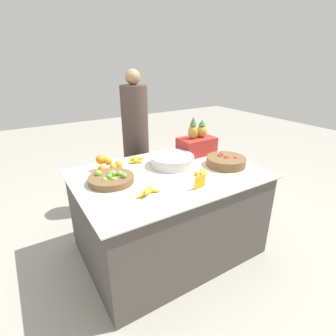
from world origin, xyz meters
name	(u,v)px	position (x,y,z in m)	size (l,w,h in m)	color
ground_plane	(168,247)	(0.00, 0.00, 0.00)	(12.00, 12.00, 0.00)	#A39E93
market_table	(168,213)	(0.00, 0.00, 0.39)	(1.56, 1.12, 0.78)	#4C4742
lime_bowl	(111,179)	(-0.47, 0.09, 0.81)	(0.36, 0.36, 0.10)	brown
tomato_basket	(226,161)	(0.55, -0.13, 0.83)	(0.36, 0.36, 0.11)	brown
orange_pile	(108,163)	(-0.41, 0.33, 0.85)	(0.22, 0.14, 0.14)	orange
metal_bowl	(172,160)	(0.13, 0.14, 0.83)	(0.40, 0.40, 0.09)	silver
price_sign	(200,182)	(0.06, -0.36, 0.84)	(0.11, 0.02, 0.10)	orange
produce_crate	(197,143)	(0.51, 0.27, 0.90)	(0.36, 0.24, 0.39)	#B22D28
banana_bunch_front_right	(148,190)	(-0.32, -0.23, 0.81)	(0.20, 0.15, 0.06)	gold
banana_bunch_middle_right	(202,173)	(0.22, -0.18, 0.81)	(0.18, 0.13, 0.05)	gold
banana_bunch_front_left	(137,160)	(-0.12, 0.37, 0.81)	(0.17, 0.12, 0.06)	gold
vendor_person	(136,148)	(0.12, 0.88, 0.74)	(0.29, 0.29, 1.60)	#473833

